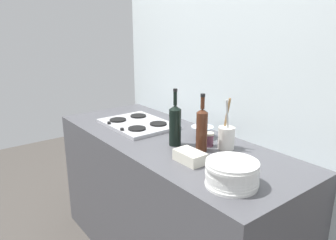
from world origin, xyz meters
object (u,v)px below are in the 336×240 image
(wine_bottle_leftmost, at_px, (175,124))
(butter_dish, at_px, (190,157))
(plate_stack, at_px, (232,173))
(utensil_crock, at_px, (226,137))
(condiment_jar_front, at_px, (209,139))
(mixing_bowl, at_px, (202,131))
(wine_bottle_mid_left, at_px, (202,129))
(stovetop_hob, at_px, (138,124))

(wine_bottle_leftmost, bearing_deg, butter_dish, -21.48)
(plate_stack, relative_size, butter_dish, 1.45)
(butter_dish, height_order, utensil_crock, utensil_crock)
(wine_bottle_leftmost, bearing_deg, condiment_jar_front, 46.90)
(utensil_crock, relative_size, condiment_jar_front, 3.62)
(utensil_crock, bearing_deg, plate_stack, -44.17)
(condiment_jar_front, bearing_deg, mixing_bowl, 150.39)
(wine_bottle_mid_left, xyz_separation_m, condiment_jar_front, (-0.03, 0.09, -0.09))
(plate_stack, relative_size, wine_bottle_mid_left, 0.73)
(plate_stack, bearing_deg, condiment_jar_front, 147.55)
(plate_stack, bearing_deg, wine_bottle_mid_left, 155.36)
(butter_dish, distance_m, utensil_crock, 0.30)
(wine_bottle_mid_left, relative_size, utensil_crock, 1.11)
(plate_stack, relative_size, utensil_crock, 0.81)
(butter_dish, bearing_deg, mixing_bowl, 127.62)
(utensil_crock, bearing_deg, wine_bottle_leftmost, -139.13)
(butter_dish, xyz_separation_m, condiment_jar_front, (-0.11, 0.24, 0.01))
(wine_bottle_leftmost, height_order, wine_bottle_mid_left, wine_bottle_leftmost)
(mixing_bowl, bearing_deg, condiment_jar_front, -29.61)
(condiment_jar_front, bearing_deg, plate_stack, -32.45)
(stovetop_hob, distance_m, condiment_jar_front, 0.61)
(mixing_bowl, xyz_separation_m, utensil_crock, (0.23, -0.03, 0.03))
(mixing_bowl, xyz_separation_m, condiment_jar_front, (0.14, -0.08, 0.00))
(plate_stack, xyz_separation_m, wine_bottle_mid_left, (-0.38, 0.18, 0.07))
(plate_stack, xyz_separation_m, utensil_crock, (-0.32, 0.31, 0.01))
(wine_bottle_mid_left, relative_size, condiment_jar_front, 4.01)
(stovetop_hob, relative_size, plate_stack, 2.12)
(wine_bottle_mid_left, bearing_deg, utensil_crock, 65.65)
(plate_stack, distance_m, wine_bottle_mid_left, 0.43)
(wine_bottle_leftmost, bearing_deg, plate_stack, -12.01)
(plate_stack, bearing_deg, wine_bottle_leftmost, 167.99)
(plate_stack, height_order, mixing_bowl, plate_stack)
(utensil_crock, bearing_deg, wine_bottle_mid_left, -114.35)
(stovetop_hob, bearing_deg, condiment_jar_front, 11.01)
(mixing_bowl, bearing_deg, utensil_crock, -7.07)
(wine_bottle_leftmost, relative_size, condiment_jar_front, 4.13)
(condiment_jar_front, bearing_deg, utensil_crock, 29.20)
(stovetop_hob, distance_m, wine_bottle_mid_left, 0.64)
(butter_dish, relative_size, utensil_crock, 0.56)
(stovetop_hob, bearing_deg, plate_stack, -8.26)
(plate_stack, height_order, condiment_jar_front, plate_stack)
(stovetop_hob, xyz_separation_m, mixing_bowl, (0.46, 0.19, 0.03))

